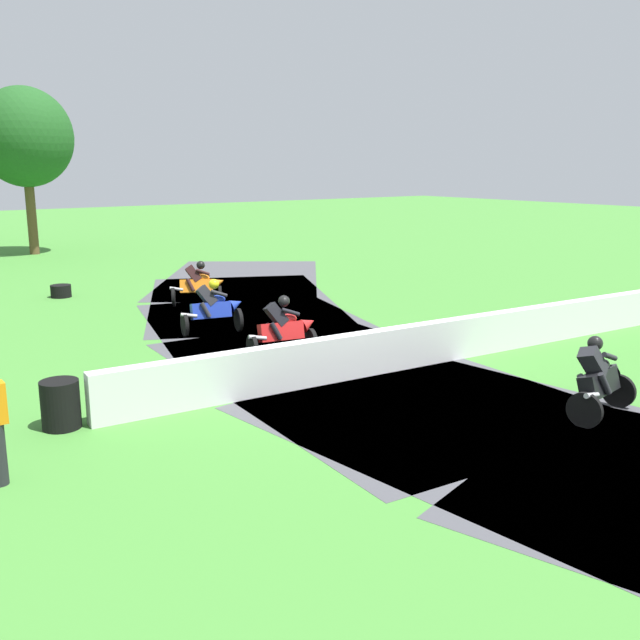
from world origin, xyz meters
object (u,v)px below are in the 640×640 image
at_px(motorcycle_trailing_red, 284,328).
at_px(tire_stack_mid_a, 61,404).
at_px(motorcycle_fourth_black, 600,378).
at_px(tire_stack_near, 61,291).
at_px(motorcycle_lead_orange, 199,284).
at_px(motorcycle_chase_blue, 214,308).

relative_size(motorcycle_trailing_red, tire_stack_mid_a, 2.14).
relative_size(motorcycle_trailing_red, motorcycle_fourth_black, 1.03).
height_order(motorcycle_fourth_black, tire_stack_near, motorcycle_fourth_black).
bearing_deg(tire_stack_mid_a, motorcycle_fourth_black, -31.74).
distance_m(motorcycle_trailing_red, tire_stack_mid_a, 5.58).
bearing_deg(motorcycle_lead_orange, tire_stack_near, 129.43).
bearing_deg(motorcycle_fourth_black, tire_stack_mid_a, 148.26).
xyz_separation_m(tire_stack_near, tire_stack_mid_a, (-3.45, -11.86, 0.20)).
bearing_deg(tire_stack_near, motorcycle_lead_orange, -50.57).
bearing_deg(motorcycle_chase_blue, motorcycle_fourth_black, -74.81).
distance_m(motorcycle_lead_orange, motorcycle_fourth_black, 12.92).
bearing_deg(motorcycle_chase_blue, motorcycle_trailing_red, -86.33).
bearing_deg(motorcycle_chase_blue, motorcycle_lead_orange, 69.05).
relative_size(tire_stack_near, tire_stack_mid_a, 0.81).
relative_size(motorcycle_lead_orange, motorcycle_chase_blue, 1.01).
height_order(motorcycle_trailing_red, tire_stack_mid_a, motorcycle_trailing_red).
distance_m(motorcycle_chase_blue, tire_stack_near, 7.53).
height_order(motorcycle_trailing_red, motorcycle_fourth_black, motorcycle_trailing_red).
xyz_separation_m(motorcycle_lead_orange, motorcycle_chase_blue, (-1.37, -3.57, 0.02)).
xyz_separation_m(motorcycle_lead_orange, motorcycle_trailing_red, (-1.18, -6.55, 0.02)).
relative_size(motorcycle_chase_blue, motorcycle_trailing_red, 1.00).
xyz_separation_m(motorcycle_trailing_red, tire_stack_near, (-1.91, 10.29, -0.45)).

